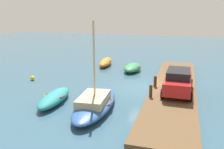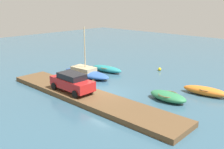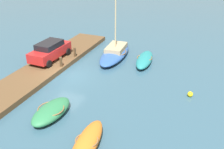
{
  "view_description": "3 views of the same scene",
  "coord_description": "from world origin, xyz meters",
  "px_view_note": "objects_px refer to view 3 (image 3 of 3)",
  "views": [
    {
      "loc": [
        -18.18,
        -2.67,
        5.91
      ],
      "look_at": [
        0.93,
        3.08,
        0.66
      ],
      "focal_mm": 39.3,
      "sensor_mm": 36.0,
      "label": 1
    },
    {
      "loc": [
        15.39,
        -15.53,
        7.96
      ],
      "look_at": [
        -0.62,
        1.7,
        1.23
      ],
      "focal_mm": 41.44,
      "sensor_mm": 36.0,
      "label": 2
    },
    {
      "loc": [
        16.0,
        10.82,
        9.66
      ],
      "look_at": [
        -0.26,
        4.04,
        0.73
      ],
      "focal_mm": 41.71,
      "sensor_mm": 36.0,
      "label": 3
    }
  ],
  "objects_px": {
    "rowboat_green": "(51,111)",
    "sailboat_blue": "(115,52)",
    "parked_car": "(50,50)",
    "mooring_post_mid_west": "(61,62)",
    "rowboat_teal": "(145,60)",
    "mooring_post_west": "(75,52)",
    "marker_buoy": "(190,94)",
    "rowboat_orange": "(87,143)"
  },
  "relations": [
    {
      "from": "rowboat_green",
      "to": "sailboat_blue",
      "type": "height_order",
      "value": "sailboat_blue"
    },
    {
      "from": "parked_car",
      "to": "mooring_post_mid_west",
      "type": "bearing_deg",
      "value": 62.34
    },
    {
      "from": "rowboat_teal",
      "to": "sailboat_blue",
      "type": "height_order",
      "value": "sailboat_blue"
    },
    {
      "from": "mooring_post_mid_west",
      "to": "sailboat_blue",
      "type": "bearing_deg",
      "value": 145.57
    },
    {
      "from": "mooring_post_west",
      "to": "parked_car",
      "type": "height_order",
      "value": "parked_car"
    },
    {
      "from": "mooring_post_mid_west",
      "to": "marker_buoy",
      "type": "relative_size",
      "value": 2.16
    },
    {
      "from": "mooring_post_mid_west",
      "to": "rowboat_teal",
      "type": "bearing_deg",
      "value": 124.56
    },
    {
      "from": "marker_buoy",
      "to": "parked_car",
      "type": "bearing_deg",
      "value": -94.66
    },
    {
      "from": "rowboat_green",
      "to": "rowboat_teal",
      "type": "height_order",
      "value": "rowboat_green"
    },
    {
      "from": "rowboat_green",
      "to": "rowboat_teal",
      "type": "xyz_separation_m",
      "value": [
        -9.96,
        3.07,
        -0.03
      ]
    },
    {
      "from": "rowboat_orange",
      "to": "sailboat_blue",
      "type": "bearing_deg",
      "value": -171.89
    },
    {
      "from": "sailboat_blue",
      "to": "mooring_post_mid_west",
      "type": "height_order",
      "value": "sailboat_blue"
    },
    {
      "from": "sailboat_blue",
      "to": "mooring_post_mid_west",
      "type": "distance_m",
      "value": 5.43
    },
    {
      "from": "rowboat_teal",
      "to": "sailboat_blue",
      "type": "relative_size",
      "value": 0.66
    },
    {
      "from": "rowboat_orange",
      "to": "marker_buoy",
      "type": "distance_m",
      "value": 8.57
    },
    {
      "from": "rowboat_green",
      "to": "mooring_post_mid_west",
      "type": "xyz_separation_m",
      "value": [
        -5.81,
        -2.96,
        0.44
      ]
    },
    {
      "from": "rowboat_orange",
      "to": "mooring_post_west",
      "type": "distance_m",
      "value": 11.71
    },
    {
      "from": "sailboat_blue",
      "to": "mooring_post_west",
      "type": "xyz_separation_m",
      "value": [
        2.17,
        -3.06,
        0.36
      ]
    },
    {
      "from": "sailboat_blue",
      "to": "rowboat_green",
      "type": "bearing_deg",
      "value": -4.87
    },
    {
      "from": "parked_car",
      "to": "marker_buoy",
      "type": "height_order",
      "value": "parked_car"
    },
    {
      "from": "mooring_post_mid_west",
      "to": "rowboat_green",
      "type": "bearing_deg",
      "value": 27.04
    },
    {
      "from": "sailboat_blue",
      "to": "marker_buoy",
      "type": "height_order",
      "value": "sailboat_blue"
    },
    {
      "from": "mooring_post_west",
      "to": "rowboat_teal",
      "type": "bearing_deg",
      "value": 107.06
    },
    {
      "from": "mooring_post_mid_west",
      "to": "marker_buoy",
      "type": "xyz_separation_m",
      "value": [
        0.1,
        10.6,
        -0.63
      ]
    },
    {
      "from": "rowboat_teal",
      "to": "rowboat_green",
      "type": "bearing_deg",
      "value": -22.72
    },
    {
      "from": "rowboat_teal",
      "to": "mooring_post_mid_west",
      "type": "xyz_separation_m",
      "value": [
        4.16,
        -6.03,
        0.46
      ]
    },
    {
      "from": "rowboat_green",
      "to": "sailboat_blue",
      "type": "distance_m",
      "value": 10.28
    },
    {
      "from": "rowboat_green",
      "to": "parked_car",
      "type": "relative_size",
      "value": 0.78
    },
    {
      "from": "rowboat_orange",
      "to": "marker_buoy",
      "type": "bearing_deg",
      "value": 143.02
    },
    {
      "from": "sailboat_blue",
      "to": "mooring_post_mid_west",
      "type": "xyz_separation_m",
      "value": [
        4.47,
        -3.06,
        0.36
      ]
    },
    {
      "from": "rowboat_teal",
      "to": "rowboat_orange",
      "type": "relative_size",
      "value": 1.04
    },
    {
      "from": "rowboat_green",
      "to": "mooring_post_west",
      "type": "height_order",
      "value": "mooring_post_west"
    },
    {
      "from": "sailboat_blue",
      "to": "rowboat_orange",
      "type": "bearing_deg",
      "value": 10.93
    },
    {
      "from": "parked_car",
      "to": "marker_buoy",
      "type": "distance_m",
      "value": 12.34
    },
    {
      "from": "mooring_post_mid_west",
      "to": "mooring_post_west",
      "type": "bearing_deg",
      "value": 180.0
    },
    {
      "from": "sailboat_blue",
      "to": "mooring_post_west",
      "type": "relative_size",
      "value": 7.7
    },
    {
      "from": "parked_car",
      "to": "sailboat_blue",
      "type": "bearing_deg",
      "value": 128.12
    },
    {
      "from": "marker_buoy",
      "to": "rowboat_orange",
      "type": "bearing_deg",
      "value": -29.85
    },
    {
      "from": "rowboat_teal",
      "to": "sailboat_blue",
      "type": "xyz_separation_m",
      "value": [
        -0.32,
        -2.97,
        0.1
      ]
    },
    {
      "from": "rowboat_orange",
      "to": "sailboat_blue",
      "type": "height_order",
      "value": "sailboat_blue"
    },
    {
      "from": "rowboat_orange",
      "to": "rowboat_teal",
      "type": "bearing_deg",
      "value": 174.35
    },
    {
      "from": "rowboat_teal",
      "to": "marker_buoy",
      "type": "distance_m",
      "value": 6.24
    }
  ]
}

